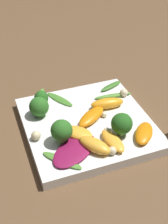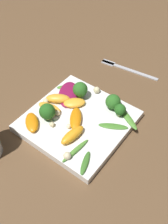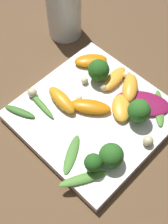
# 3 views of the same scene
# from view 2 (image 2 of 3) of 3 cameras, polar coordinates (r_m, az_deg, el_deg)

# --- Properties ---
(ground_plane) EXTENTS (2.40, 2.40, 0.00)m
(ground_plane) POSITION_cam_2_polar(r_m,az_deg,el_deg) (0.68, -1.29, -2.55)
(ground_plane) COLOR brown
(plate) EXTENTS (0.24, 0.24, 0.02)m
(plate) POSITION_cam_2_polar(r_m,az_deg,el_deg) (0.67, -1.31, -2.00)
(plate) COLOR white
(plate) RESTS_ON ground_plane
(fork) EXTENTS (0.19, 0.04, 0.01)m
(fork) POSITION_cam_2_polar(r_m,az_deg,el_deg) (0.85, 8.46, 9.59)
(fork) COLOR #B2B2B7
(fork) RESTS_ON ground_plane
(radicchio_leaf_0) EXTENTS (0.10, 0.11, 0.01)m
(radicchio_leaf_0) POSITION_cam_2_polar(r_m,az_deg,el_deg) (0.72, -3.39, 3.90)
(radicchio_leaf_0) COLOR maroon
(radicchio_leaf_0) RESTS_ON plate
(orange_segment_0) EXTENTS (0.06, 0.06, 0.02)m
(orange_segment_0) POSITION_cam_2_polar(r_m,az_deg,el_deg) (0.69, -2.10, 2.02)
(orange_segment_0) COLOR #FCAD33
(orange_segment_0) RESTS_ON plate
(orange_segment_1) EXTENTS (0.07, 0.06, 0.02)m
(orange_segment_1) POSITION_cam_2_polar(r_m,az_deg,el_deg) (0.66, -11.29, -2.22)
(orange_segment_1) COLOR orange
(orange_segment_1) RESTS_ON plate
(orange_segment_2) EXTENTS (0.07, 0.06, 0.02)m
(orange_segment_2) POSITION_cam_2_polar(r_m,az_deg,el_deg) (0.70, -5.70, 2.95)
(orange_segment_2) COLOR #FCAD33
(orange_segment_2) RESTS_ON plate
(orange_segment_3) EXTENTS (0.03, 0.07, 0.02)m
(orange_segment_3) POSITION_cam_2_polar(r_m,az_deg,el_deg) (0.62, -2.52, -5.00)
(orange_segment_3) COLOR orange
(orange_segment_3) RESTS_ON plate
(orange_segment_4) EXTENTS (0.07, 0.08, 0.02)m
(orange_segment_4) POSITION_cam_2_polar(r_m,az_deg,el_deg) (0.65, -1.77, -1.46)
(orange_segment_4) COLOR orange
(orange_segment_4) RESTS_ON plate
(orange_segment_5) EXTENTS (0.07, 0.04, 0.02)m
(orange_segment_5) POSITION_cam_2_polar(r_m,az_deg,el_deg) (0.68, -7.53, 0.94)
(orange_segment_5) COLOR #FCAD33
(orange_segment_5) RESTS_ON plate
(broccoli_floret_0) EXTENTS (0.04, 0.04, 0.04)m
(broccoli_floret_0) POSITION_cam_2_polar(r_m,az_deg,el_deg) (0.68, 6.35, 2.20)
(broccoli_floret_0) COLOR #84AD5B
(broccoli_floret_0) RESTS_ON plate
(broccoli_floret_1) EXTENTS (0.04, 0.04, 0.05)m
(broccoli_floret_1) POSITION_cam_2_polar(r_m,az_deg,el_deg) (0.70, -0.83, 4.87)
(broccoli_floret_1) COLOR #84AD5B
(broccoli_floret_1) RESTS_ON plate
(broccoli_floret_2) EXTENTS (0.04, 0.04, 0.05)m
(broccoli_floret_2) POSITION_cam_2_polar(r_m,az_deg,el_deg) (0.65, -8.01, 0.08)
(broccoli_floret_2) COLOR #7A9E51
(broccoli_floret_2) RESTS_ON plate
(broccoli_floret_3) EXTENTS (0.03, 0.03, 0.04)m
(broccoli_floret_3) POSITION_cam_2_polar(r_m,az_deg,el_deg) (0.66, 7.86, 0.48)
(broccoli_floret_3) COLOR #84AD5B
(broccoli_floret_3) RESTS_ON plate
(arugula_sprig_0) EXTENTS (0.04, 0.06, 0.01)m
(arugula_sprig_0) POSITION_cam_2_polar(r_m,az_deg,el_deg) (0.58, 0.28, -11.00)
(arugula_sprig_0) COLOR #3D7528
(arugula_sprig_0) RESTS_ON plate
(arugula_sprig_1) EXTENTS (0.02, 0.08, 0.01)m
(arugula_sprig_1) POSITION_cam_2_polar(r_m,az_deg,el_deg) (0.60, -1.88, -8.38)
(arugula_sprig_1) COLOR #518E33
(arugula_sprig_1) RESTS_ON plate
(arugula_sprig_2) EXTENTS (0.08, 0.05, 0.01)m
(arugula_sprig_2) POSITION_cam_2_polar(r_m,az_deg,el_deg) (0.67, 9.61, -1.40)
(arugula_sprig_2) COLOR #518E33
(arugula_sprig_2) RESTS_ON plate
(arugula_sprig_3) EXTENTS (0.07, 0.06, 0.01)m
(arugula_sprig_3) POSITION_cam_2_polar(r_m,az_deg,el_deg) (0.74, -2.92, 5.50)
(arugula_sprig_3) COLOR #518E33
(arugula_sprig_3) RESTS_ON plate
(arugula_sprig_4) EXTENTS (0.07, 0.05, 0.00)m
(arugula_sprig_4) POSITION_cam_2_polar(r_m,az_deg,el_deg) (0.65, 6.38, -3.10)
(arugula_sprig_4) COLOR #47842D
(arugula_sprig_4) RESTS_ON plate
(macadamia_nut_0) EXTENTS (0.01, 0.01, 0.01)m
(macadamia_nut_0) POSITION_cam_2_polar(r_m,az_deg,el_deg) (0.64, -3.37, -3.10)
(macadamia_nut_0) COLOR beige
(macadamia_nut_0) RESTS_ON plate
(macadamia_nut_1) EXTENTS (0.01, 0.01, 0.01)m
(macadamia_nut_1) POSITION_cam_2_polar(r_m,az_deg,el_deg) (0.64, -1.52, -3.54)
(macadamia_nut_1) COLOR beige
(macadamia_nut_1) RESTS_ON plate
(macadamia_nut_2) EXTENTS (0.01, 0.01, 0.01)m
(macadamia_nut_2) POSITION_cam_2_polar(r_m,az_deg,el_deg) (0.65, -6.97, -2.70)
(macadamia_nut_2) COLOR beige
(macadamia_nut_2) RESTS_ON plate
(macadamia_nut_3) EXTENTS (0.02, 0.02, 0.02)m
(macadamia_nut_3) POSITION_cam_2_polar(r_m,az_deg,el_deg) (0.72, 2.78, 4.84)
(macadamia_nut_3) COLOR beige
(macadamia_nut_3) RESTS_ON plate
(macadamia_nut_4) EXTENTS (0.02, 0.02, 0.02)m
(macadamia_nut_4) POSITION_cam_2_polar(r_m,az_deg,el_deg) (0.70, -8.30, 2.33)
(macadamia_nut_4) COLOR beige
(macadamia_nut_4) RESTS_ON plate
(macadamia_nut_5) EXTENTS (0.02, 0.02, 0.02)m
(macadamia_nut_5) POSITION_cam_2_polar(r_m,az_deg,el_deg) (0.59, -3.68, -9.48)
(macadamia_nut_5) COLOR beige
(macadamia_nut_5) RESTS_ON plate
(macadamia_nut_6) EXTENTS (0.01, 0.01, 0.01)m
(macadamia_nut_6) POSITION_cam_2_polar(r_m,az_deg,el_deg) (0.67, -5.79, -0.19)
(macadamia_nut_6) COLOR beige
(macadamia_nut_6) RESTS_ON plate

